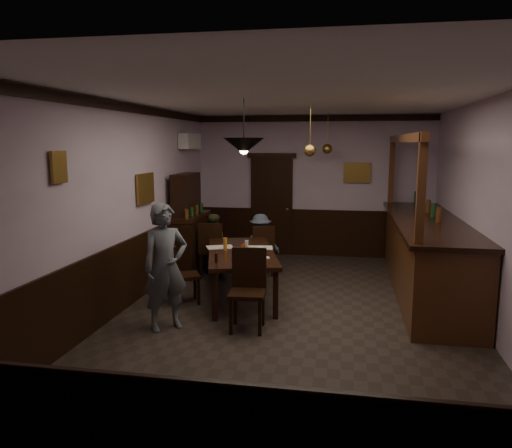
% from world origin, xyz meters
% --- Properties ---
extents(room, '(5.01, 8.01, 3.01)m').
position_xyz_m(room, '(0.00, 0.00, 1.50)').
color(room, '#2D2621').
rests_on(room, ground).
extents(dining_table, '(1.55, 2.39, 0.75)m').
position_xyz_m(dining_table, '(-0.89, 0.75, 0.69)').
color(dining_table, black).
rests_on(dining_table, ground).
extents(chair_far_left, '(0.47, 0.47, 1.00)m').
position_xyz_m(chair_far_left, '(-1.68, 1.85, 0.55)').
color(chair_far_left, black).
rests_on(chair_far_left, ground).
extents(chair_far_right, '(0.53, 0.53, 0.94)m').
position_xyz_m(chair_far_right, '(-0.79, 2.10, 0.52)').
color(chair_far_right, black).
rests_on(chair_far_right, ground).
extents(chair_near, '(0.49, 0.49, 1.06)m').
position_xyz_m(chair_near, '(-0.53, -0.51, 0.58)').
color(chair_near, black).
rests_on(chair_near, ground).
extents(chair_side, '(0.54, 0.54, 0.92)m').
position_xyz_m(chair_side, '(-1.73, 0.30, 0.50)').
color(chair_side, black).
rests_on(chair_side, ground).
extents(person_standing, '(0.72, 0.70, 1.66)m').
position_xyz_m(person_standing, '(-1.58, -0.73, 0.83)').
color(person_standing, '#565B62').
rests_on(person_standing, ground).
extents(person_seated_left, '(0.59, 0.49, 1.13)m').
position_xyz_m(person_seated_left, '(-1.74, 2.13, 0.56)').
color(person_seated_left, '#484C2E').
rests_on(person_seated_left, ground).
extents(person_seated_right, '(0.78, 0.53, 1.11)m').
position_xyz_m(person_seated_right, '(-0.87, 2.37, 0.55)').
color(person_seated_right, '#4E5A6F').
rests_on(person_seated_right, ground).
extents(newspaper_left, '(0.50, 0.44, 0.01)m').
position_xyz_m(newspaper_left, '(-1.29, 0.96, 0.75)').
color(newspaper_left, silver).
rests_on(newspaper_left, dining_table).
extents(newspaper_right, '(0.46, 0.36, 0.01)m').
position_xyz_m(newspaper_right, '(-0.65, 1.03, 0.75)').
color(newspaper_right, silver).
rests_on(newspaper_right, dining_table).
extents(napkin, '(0.18, 0.18, 0.00)m').
position_xyz_m(napkin, '(-0.86, 0.50, 0.75)').
color(napkin, '#FFC35D').
rests_on(napkin, dining_table).
extents(saucer, '(0.15, 0.15, 0.01)m').
position_xyz_m(saucer, '(-0.45, 0.34, 0.76)').
color(saucer, white).
rests_on(saucer, dining_table).
extents(coffee_cup, '(0.10, 0.10, 0.07)m').
position_xyz_m(coffee_cup, '(-0.49, 0.34, 0.80)').
color(coffee_cup, white).
rests_on(coffee_cup, saucer).
extents(pastry_plate, '(0.22, 0.22, 0.01)m').
position_xyz_m(pastry_plate, '(-0.80, 0.22, 0.76)').
color(pastry_plate, white).
rests_on(pastry_plate, dining_table).
extents(pastry_ring_a, '(0.13, 0.13, 0.04)m').
position_xyz_m(pastry_ring_a, '(-0.86, 0.23, 0.79)').
color(pastry_ring_a, '#C68C47').
rests_on(pastry_ring_a, pastry_plate).
extents(pastry_ring_b, '(0.13, 0.13, 0.04)m').
position_xyz_m(pastry_ring_b, '(-0.72, 0.22, 0.79)').
color(pastry_ring_b, '#C68C47').
rests_on(pastry_ring_b, pastry_plate).
extents(soda_can, '(0.07, 0.07, 0.12)m').
position_xyz_m(soda_can, '(-0.84, 0.69, 0.81)').
color(soda_can, orange).
rests_on(soda_can, dining_table).
extents(beer_glass, '(0.06, 0.06, 0.20)m').
position_xyz_m(beer_glass, '(-1.15, 0.75, 0.85)').
color(beer_glass, '#BF721E').
rests_on(beer_glass, dining_table).
extents(water_glass, '(0.06, 0.06, 0.15)m').
position_xyz_m(water_glass, '(-0.83, 0.85, 0.82)').
color(water_glass, silver).
rests_on(water_glass, dining_table).
extents(pepper_mill, '(0.04, 0.04, 0.14)m').
position_xyz_m(pepper_mill, '(-1.07, -0.09, 0.82)').
color(pepper_mill, black).
rests_on(pepper_mill, dining_table).
extents(sideboard, '(0.50, 1.40, 1.85)m').
position_xyz_m(sideboard, '(-2.21, 2.19, 0.74)').
color(sideboard, black).
rests_on(sideboard, ground).
extents(bar_counter, '(1.06, 4.55, 2.54)m').
position_xyz_m(bar_counter, '(1.99, 1.56, 0.64)').
color(bar_counter, '#482513').
rests_on(bar_counter, ground).
extents(door_back, '(0.90, 0.06, 2.10)m').
position_xyz_m(door_back, '(-0.90, 3.95, 1.05)').
color(door_back, black).
rests_on(door_back, ground).
extents(ac_unit, '(0.20, 0.85, 0.30)m').
position_xyz_m(ac_unit, '(-2.38, 2.90, 2.45)').
color(ac_unit, white).
rests_on(ac_unit, ground).
extents(picture_left_small, '(0.04, 0.28, 0.36)m').
position_xyz_m(picture_left_small, '(-2.46, -1.60, 2.15)').
color(picture_left_small, olive).
rests_on(picture_left_small, ground).
extents(picture_left_large, '(0.04, 0.62, 0.48)m').
position_xyz_m(picture_left_large, '(-2.46, 0.80, 1.70)').
color(picture_left_large, olive).
rests_on(picture_left_large, ground).
extents(picture_back, '(0.55, 0.04, 0.42)m').
position_xyz_m(picture_back, '(0.90, 3.96, 1.80)').
color(picture_back, olive).
rests_on(picture_back, ground).
extents(pendant_iron, '(0.56, 0.56, 0.74)m').
position_xyz_m(pendant_iron, '(-0.68, -0.02, 2.37)').
color(pendant_iron, black).
rests_on(pendant_iron, ground).
extents(pendant_brass_mid, '(0.20, 0.20, 0.81)m').
position_xyz_m(pendant_brass_mid, '(0.10, 1.43, 2.30)').
color(pendant_brass_mid, '#BF8C3F').
rests_on(pendant_brass_mid, ground).
extents(pendant_brass_far, '(0.20, 0.20, 0.81)m').
position_xyz_m(pendant_brass_far, '(0.30, 3.31, 2.30)').
color(pendant_brass_far, '#BF8C3F').
rests_on(pendant_brass_far, ground).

